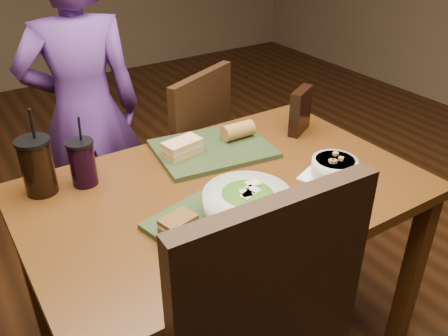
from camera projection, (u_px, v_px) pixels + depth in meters
The scene contains 14 objects.
dining_table at pixel (224, 209), 1.62m from camera, with size 1.30×0.85×0.75m.
chair_far at pixel (192, 154), 2.24m from camera, with size 0.54×0.56×0.95m.
diner at pixel (85, 114), 2.14m from camera, with size 0.53×0.35×1.46m, color #552C7A.
tray_near at pixel (228, 218), 1.40m from camera, with size 0.42×0.32×0.02m, color #2B3A1E.
tray_far at pixel (213, 149), 1.79m from camera, with size 0.42×0.32×0.02m, color #2B3A1E.
salad_bowl at pixel (247, 203), 1.38m from camera, with size 0.26×0.26×0.09m.
soup_bowl at pixel (334, 167), 1.61m from camera, with size 0.24×0.24×0.08m.
sandwich_near at pixel (178, 224), 1.32m from camera, with size 0.11×0.09×0.05m.
sandwich_far at pixel (182, 148), 1.71m from camera, with size 0.15×0.10×0.06m.
baguette_near at pixel (299, 214), 1.36m from camera, with size 0.05×0.05×0.11m, color #AD7533.
baguette_far at pixel (238, 131), 1.83m from camera, with size 0.06×0.06×0.12m, color #AD7533.
cup_cola at pixel (38, 166), 1.50m from camera, with size 0.11×0.11×0.29m.
cup_berry at pixel (82, 163), 1.55m from camera, with size 0.09×0.09×0.24m.
chip_bag at pixel (300, 111), 1.89m from camera, with size 0.14×0.04×0.18m, color black.
Camera 1 is at (-0.73, -1.12, 1.59)m, focal length 38.00 mm.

